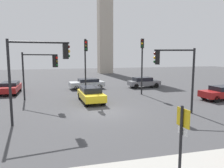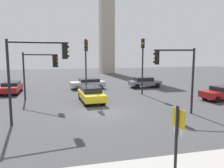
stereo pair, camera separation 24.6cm
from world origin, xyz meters
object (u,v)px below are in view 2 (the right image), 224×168
object	(u,v)px
traffic_light_1	(86,55)
traffic_light_4	(143,56)
traffic_light_2	(39,66)
direction_sign	(177,136)
traffic_light_0	(37,63)
car_3	(91,94)
car_4	(88,83)
car_1	(224,93)
car_0	(11,87)
car_2	(144,82)
traffic_light_3	(174,67)

from	to	relation	value
traffic_light_1	traffic_light_4	bearing A→B (deg)	95.69
traffic_light_1	traffic_light_2	distance (m)	4.77
direction_sign	traffic_light_2	size ratio (longest dim) A/B	0.58
traffic_light_2	traffic_light_0	bearing A→B (deg)	-41.76
car_3	direction_sign	bearing A→B (deg)	0.34
traffic_light_4	car_3	size ratio (longest dim) A/B	1.34
car_3	car_4	size ratio (longest dim) A/B	1.01
traffic_light_4	car_1	bearing A→B (deg)	87.09
traffic_light_0	car_0	bearing A→B (deg)	99.06
traffic_light_0	car_2	world-z (taller)	traffic_light_0
traffic_light_0	traffic_light_4	xyz separation A→B (m)	(10.13, 7.77, 0.27)
traffic_light_2	car_3	bearing A→B (deg)	33.14
car_0	car_4	distance (m)	8.88
car_0	car_2	world-z (taller)	car_2
traffic_light_2	car_4	size ratio (longest dim) A/B	1.03
traffic_light_4	car_1	size ratio (longest dim) A/B	1.32
car_0	car_3	distance (m)	10.41
car_3	traffic_light_4	bearing A→B (deg)	109.59
traffic_light_3	car_0	bearing A→B (deg)	-19.73
traffic_light_2	car_3	xyz separation A→B (m)	(4.48, -0.97, -2.57)
traffic_light_2	car_2	size ratio (longest dim) A/B	1.11
traffic_light_0	car_2	bearing A→B (deg)	36.45
traffic_light_2	car_3	distance (m)	5.26
direction_sign	traffic_light_4	bearing A→B (deg)	65.68
traffic_light_3	car_2	world-z (taller)	traffic_light_3
traffic_light_2	traffic_light_4	distance (m)	10.59
traffic_light_3	traffic_light_4	xyz separation A→B (m)	(0.55, 7.70, 0.64)
car_3	car_4	distance (m)	7.92
direction_sign	traffic_light_0	bearing A→B (deg)	113.16
car_2	car_1	bearing A→B (deg)	-65.76
car_1	direction_sign	bearing A→B (deg)	39.49
traffic_light_0	traffic_light_1	xyz separation A→B (m)	(4.08, 7.86, 0.39)
car_0	car_1	world-z (taller)	car_1
direction_sign	traffic_light_4	xyz separation A→B (m)	(5.21, 16.36, 2.36)
traffic_light_3	car_4	bearing A→B (deg)	-48.74
direction_sign	car_0	size ratio (longest dim) A/B	0.58
car_4	car_3	bearing A→B (deg)	79.48
traffic_light_0	traffic_light_4	distance (m)	12.77
car_4	car_2	bearing A→B (deg)	168.21
direction_sign	traffic_light_1	bearing A→B (deg)	86.28
traffic_light_1	car_2	distance (m)	9.93
traffic_light_4	traffic_light_1	bearing A→B (deg)	-58.15
direction_sign	car_3	xyz separation A→B (m)	(-0.76, 13.90, -1.01)
car_4	car_1	bearing A→B (deg)	134.50
car_1	traffic_light_4	bearing A→B (deg)	-41.08
traffic_light_0	traffic_light_3	distance (m)	9.59
traffic_light_1	traffic_light_3	distance (m)	9.57
traffic_light_1	traffic_light_4	distance (m)	6.05
traffic_light_2	car_2	distance (m)	14.16
direction_sign	traffic_light_3	xyz separation A→B (m)	(4.66, 8.66, 1.72)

